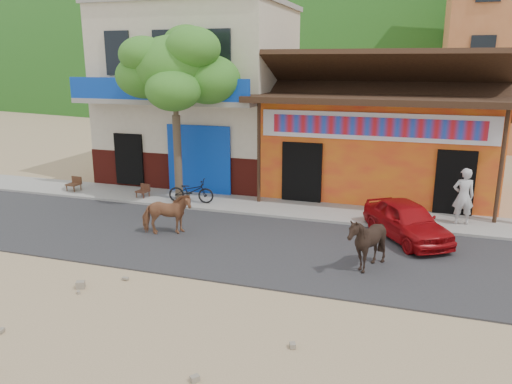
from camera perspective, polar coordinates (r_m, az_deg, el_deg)
ground at (r=11.41m, az=-0.89°, el=-10.84°), size 120.00×120.00×0.00m
road at (r=13.60m, az=2.55°, el=-6.41°), size 60.00×5.00×0.04m
sidewalk at (r=16.80m, az=5.76°, el=-2.15°), size 60.00×2.00×0.12m
dance_club at (r=20.02m, az=14.02°, el=5.35°), size 8.00×6.00×3.60m
cafe_building at (r=21.67m, az=-6.21°, el=10.92°), size 7.00×6.00×7.00m
hillside at (r=80.11m, az=16.54°, el=19.29°), size 100.00×40.00×24.00m
tree at (r=17.54m, az=-9.12°, el=8.67°), size 3.00×3.00×6.00m
cow_tan at (r=14.62m, az=-10.16°, el=-2.50°), size 1.58×1.19×1.22m
cow_dark at (r=12.24m, az=12.56°, el=-5.66°), size 1.59×1.51×1.38m
red_car at (r=14.66m, az=16.85°, el=-3.11°), size 2.85×3.41×1.10m
scooter at (r=17.49m, az=-7.43°, el=0.12°), size 1.67×0.83×0.84m
pedestrian at (r=16.21m, az=22.61°, el=-0.46°), size 0.71×0.54×1.74m
cafe_chair_left at (r=18.53m, az=-12.87°, el=0.73°), size 0.45×0.45×0.86m
cafe_chair_right at (r=20.21m, az=-20.19°, el=1.49°), size 0.49×0.49×0.96m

